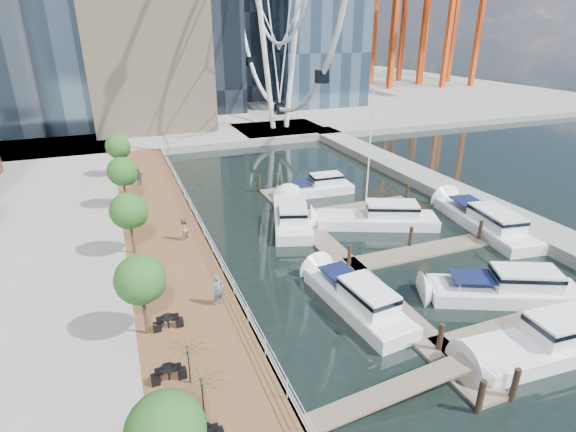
# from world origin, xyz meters

# --- Properties ---
(ground) EXTENTS (520.00, 520.00, 0.00)m
(ground) POSITION_xyz_m (0.00, 0.00, 0.00)
(ground) COLOR black
(ground) RESTS_ON ground
(boardwalk) EXTENTS (6.00, 60.00, 1.00)m
(boardwalk) POSITION_xyz_m (-9.00, 15.00, 0.50)
(boardwalk) COLOR brown
(boardwalk) RESTS_ON ground
(seawall) EXTENTS (0.25, 60.00, 1.00)m
(seawall) POSITION_xyz_m (-6.00, 15.00, 0.50)
(seawall) COLOR #595954
(seawall) RESTS_ON ground
(land_far) EXTENTS (200.00, 114.00, 1.00)m
(land_far) POSITION_xyz_m (0.00, 102.00, 0.50)
(land_far) COLOR gray
(land_far) RESTS_ON ground
(breakwater) EXTENTS (4.00, 60.00, 1.00)m
(breakwater) POSITION_xyz_m (20.00, 20.00, 0.50)
(breakwater) COLOR gray
(breakwater) RESTS_ON ground
(pier) EXTENTS (14.00, 12.00, 1.00)m
(pier) POSITION_xyz_m (14.00, 52.00, 0.50)
(pier) COLOR gray
(pier) RESTS_ON ground
(railing) EXTENTS (0.10, 60.00, 1.05)m
(railing) POSITION_xyz_m (-6.10, 15.00, 1.52)
(railing) COLOR white
(railing) RESTS_ON boardwalk
(floating_docks) EXTENTS (16.00, 34.00, 2.60)m
(floating_docks) POSITION_xyz_m (7.97, 9.98, 0.49)
(floating_docks) COLOR #6D6051
(floating_docks) RESTS_ON ground
(port_cranes) EXTENTS (40.00, 52.00, 38.00)m
(port_cranes) POSITION_xyz_m (67.67, 95.67, 20.00)
(port_cranes) COLOR #D84C14
(port_cranes) RESTS_ON ground
(street_trees) EXTENTS (2.60, 42.60, 4.60)m
(street_trees) POSITION_xyz_m (-11.40, 14.00, 4.29)
(street_trees) COLOR #3F2B1C
(street_trees) RESTS_ON ground
(cafe_tables) EXTENTS (2.50, 13.70, 0.74)m
(cafe_tables) POSITION_xyz_m (-10.40, -2.00, 1.37)
(cafe_tables) COLOR black
(cafe_tables) RESTS_ON ground
(yacht_foreground) EXTENTS (10.51, 6.79, 2.15)m
(yacht_foreground) POSITION_xyz_m (10.27, 0.71, 0.00)
(yacht_foreground) COLOR white
(yacht_foreground) RESTS_ON ground
(pedestrian_near) EXTENTS (0.83, 0.71, 1.93)m
(pedestrian_near) POSITION_xyz_m (-7.21, 5.30, 1.96)
(pedestrian_near) COLOR slate
(pedestrian_near) RESTS_ON boardwalk
(pedestrian_mid) EXTENTS (1.09, 1.13, 1.83)m
(pedestrian_mid) POSITION_xyz_m (-7.70, 14.90, 1.91)
(pedestrian_mid) COLOR gray
(pedestrian_mid) RESTS_ON boardwalk
(pedestrian_far) EXTENTS (1.07, 0.46, 1.81)m
(pedestrian_far) POSITION_xyz_m (-9.80, 29.54, 1.90)
(pedestrian_far) COLOR #333740
(pedestrian_far) RESTS_ON boardwalk
(moored_yachts) EXTENTS (20.75, 30.37, 11.50)m
(moored_yachts) POSITION_xyz_m (8.47, 11.77, 0.00)
(moored_yachts) COLOR white
(moored_yachts) RESTS_ON ground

